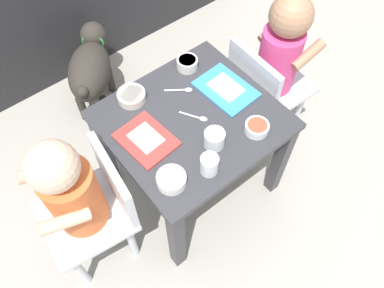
{
  "coord_description": "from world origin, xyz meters",
  "views": [
    {
      "loc": [
        -0.49,
        -0.61,
        1.49
      ],
      "look_at": [
        0.0,
        0.0,
        0.3
      ],
      "focal_mm": 36.08,
      "sensor_mm": 36.0,
      "label": 1
    }
  ],
  "objects_px": {
    "food_tray_left": "(146,139)",
    "veggie_bowl_far": "(171,180)",
    "water_cup_left": "(209,165)",
    "cereal_bowl_right_side": "(132,96)",
    "spoon_by_left_tray": "(196,117)",
    "cereal_bowl_left_side": "(257,128)",
    "seated_child_left": "(76,194)",
    "dining_table": "(192,132)",
    "dog": "(91,67)",
    "seated_child_right": "(278,57)",
    "water_cup_right": "(214,140)",
    "veggie_bowl_near": "(187,63)",
    "spoon_by_right_tray": "(181,90)",
    "food_tray_right": "(226,89)"
  },
  "relations": [
    {
      "from": "food_tray_left",
      "to": "veggie_bowl_far",
      "type": "xyz_separation_m",
      "value": [
        -0.03,
        -0.17,
        0.01
      ]
    },
    {
      "from": "water_cup_left",
      "to": "cereal_bowl_right_side",
      "type": "height_order",
      "value": "water_cup_left"
    },
    {
      "from": "spoon_by_left_tray",
      "to": "cereal_bowl_left_side",
      "type": "bearing_deg",
      "value": -54.36
    },
    {
      "from": "seated_child_left",
      "to": "food_tray_left",
      "type": "distance_m",
      "value": 0.27
    },
    {
      "from": "dining_table",
      "to": "cereal_bowl_left_side",
      "type": "distance_m",
      "value": 0.24
    },
    {
      "from": "dog",
      "to": "veggie_bowl_far",
      "type": "height_order",
      "value": "veggie_bowl_far"
    },
    {
      "from": "dog",
      "to": "cereal_bowl_right_side",
      "type": "xyz_separation_m",
      "value": [
        -0.04,
        -0.45,
        0.25
      ]
    },
    {
      "from": "cereal_bowl_left_side",
      "to": "seated_child_right",
      "type": "bearing_deg",
      "value": 33.04
    },
    {
      "from": "water_cup_left",
      "to": "cereal_bowl_right_side",
      "type": "relative_size",
      "value": 0.69
    },
    {
      "from": "water_cup_right",
      "to": "cereal_bowl_right_side",
      "type": "distance_m",
      "value": 0.33
    },
    {
      "from": "cereal_bowl_right_side",
      "to": "veggie_bowl_near",
      "type": "bearing_deg",
      "value": 0.09
    },
    {
      "from": "dining_table",
      "to": "cereal_bowl_right_side",
      "type": "height_order",
      "value": "cereal_bowl_right_side"
    },
    {
      "from": "spoon_by_left_tray",
      "to": "spoon_by_right_tray",
      "type": "xyz_separation_m",
      "value": [
        0.03,
        0.13,
        0.0
      ]
    },
    {
      "from": "dining_table",
      "to": "spoon_by_right_tray",
      "type": "distance_m",
      "value": 0.15
    },
    {
      "from": "veggie_bowl_near",
      "to": "spoon_by_left_tray",
      "type": "distance_m",
      "value": 0.23
    },
    {
      "from": "seated_child_right",
      "to": "cereal_bowl_left_side",
      "type": "relative_size",
      "value": 8.87
    },
    {
      "from": "veggie_bowl_near",
      "to": "seated_child_left",
      "type": "bearing_deg",
      "value": -161.98
    },
    {
      "from": "seated_child_right",
      "to": "water_cup_left",
      "type": "height_order",
      "value": "seated_child_right"
    },
    {
      "from": "water_cup_left",
      "to": "food_tray_left",
      "type": "bearing_deg",
      "value": 112.08
    },
    {
      "from": "food_tray_right",
      "to": "dining_table",
      "type": "bearing_deg",
      "value": -172.52
    },
    {
      "from": "veggie_bowl_far",
      "to": "veggie_bowl_near",
      "type": "height_order",
      "value": "veggie_bowl_near"
    },
    {
      "from": "seated_child_right",
      "to": "water_cup_right",
      "type": "relative_size",
      "value": 10.48
    },
    {
      "from": "seated_child_right",
      "to": "dog",
      "type": "relative_size",
      "value": 1.81
    },
    {
      "from": "spoon_by_right_tray",
      "to": "food_tray_right",
      "type": "bearing_deg",
      "value": -37.58
    },
    {
      "from": "cereal_bowl_left_side",
      "to": "spoon_by_left_tray",
      "type": "bearing_deg",
      "value": 125.64
    },
    {
      "from": "food_tray_right",
      "to": "spoon_by_left_tray",
      "type": "xyz_separation_m",
      "value": [
        -0.16,
        -0.03,
        -0.0
      ]
    },
    {
      "from": "water_cup_right",
      "to": "veggie_bowl_far",
      "type": "height_order",
      "value": "water_cup_right"
    },
    {
      "from": "dog",
      "to": "spoon_by_left_tray",
      "type": "bearing_deg",
      "value": -82.95
    },
    {
      "from": "water_cup_left",
      "to": "water_cup_right",
      "type": "bearing_deg",
      "value": 40.36
    },
    {
      "from": "cereal_bowl_right_side",
      "to": "spoon_by_right_tray",
      "type": "height_order",
      "value": "cereal_bowl_right_side"
    },
    {
      "from": "dining_table",
      "to": "water_cup_left",
      "type": "bearing_deg",
      "value": -114.31
    },
    {
      "from": "food_tray_right",
      "to": "cereal_bowl_left_side",
      "type": "height_order",
      "value": "cereal_bowl_left_side"
    },
    {
      "from": "dining_table",
      "to": "cereal_bowl_left_side",
      "type": "relative_size",
      "value": 7.1
    },
    {
      "from": "seated_child_left",
      "to": "cereal_bowl_left_side",
      "type": "height_order",
      "value": "seated_child_left"
    },
    {
      "from": "spoon_by_left_tray",
      "to": "food_tray_right",
      "type": "bearing_deg",
      "value": 10.65
    },
    {
      "from": "dog",
      "to": "veggie_bowl_far",
      "type": "bearing_deg",
      "value": -99.41
    },
    {
      "from": "seated_child_right",
      "to": "water_cup_right",
      "type": "distance_m",
      "value": 0.48
    },
    {
      "from": "water_cup_right",
      "to": "veggie_bowl_far",
      "type": "xyz_separation_m",
      "value": [
        -0.19,
        -0.03,
        -0.01
      ]
    },
    {
      "from": "dining_table",
      "to": "spoon_by_right_tray",
      "type": "relative_size",
      "value": 6.41
    },
    {
      "from": "seated_child_right",
      "to": "spoon_by_left_tray",
      "type": "height_order",
      "value": "seated_child_right"
    },
    {
      "from": "veggie_bowl_near",
      "to": "food_tray_left",
      "type": "bearing_deg",
      "value": -150.7
    },
    {
      "from": "dining_table",
      "to": "spoon_by_left_tray",
      "type": "distance_m",
      "value": 0.09
    },
    {
      "from": "water_cup_left",
      "to": "spoon_by_right_tray",
      "type": "relative_size",
      "value": 0.77
    },
    {
      "from": "veggie_bowl_near",
      "to": "dining_table",
      "type": "bearing_deg",
      "value": -124.57
    },
    {
      "from": "dog",
      "to": "spoon_by_left_tray",
      "type": "xyz_separation_m",
      "value": [
        0.08,
        -0.66,
        0.23
      ]
    },
    {
      "from": "dog",
      "to": "cereal_bowl_left_side",
      "type": "bearing_deg",
      "value": -76.33
    },
    {
      "from": "food_tray_left",
      "to": "cereal_bowl_left_side",
      "type": "xyz_separation_m",
      "value": [
        0.3,
        -0.2,
        0.01
      ]
    },
    {
      "from": "veggie_bowl_far",
      "to": "cereal_bowl_right_side",
      "type": "xyz_separation_m",
      "value": [
        0.09,
        0.35,
        -0.0
      ]
    },
    {
      "from": "dog",
      "to": "veggie_bowl_far",
      "type": "xyz_separation_m",
      "value": [
        -0.13,
        -0.8,
        0.25
      ]
    },
    {
      "from": "seated_child_right",
      "to": "veggie_bowl_near",
      "type": "height_order",
      "value": "seated_child_right"
    }
  ]
}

